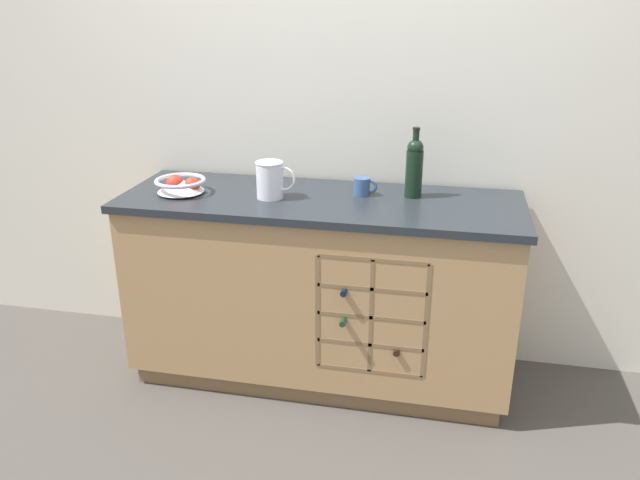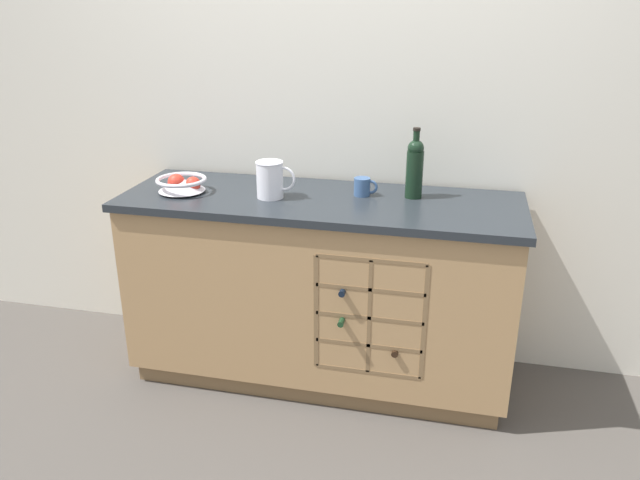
{
  "view_description": "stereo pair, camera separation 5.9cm",
  "coord_description": "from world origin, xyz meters",
  "px_view_note": "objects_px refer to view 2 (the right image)",
  "views": [
    {
      "loc": [
        0.54,
        -2.6,
        1.75
      ],
      "look_at": [
        0.0,
        0.0,
        0.71
      ],
      "focal_mm": 35.0,
      "sensor_mm": 36.0,
      "label": 1
    },
    {
      "loc": [
        0.6,
        -2.59,
        1.75
      ],
      "look_at": [
        0.0,
        0.0,
        0.71
      ],
      "focal_mm": 35.0,
      "sensor_mm": 36.0,
      "label": 2
    }
  ],
  "objects_px": {
    "white_pitcher": "(271,179)",
    "ceramic_mug": "(363,187)",
    "fruit_bowl": "(182,183)",
    "standing_wine_bottle": "(415,167)"
  },
  "relations": [
    {
      "from": "ceramic_mug",
      "to": "standing_wine_bottle",
      "type": "xyz_separation_m",
      "value": [
        0.22,
        0.03,
        0.1
      ]
    },
    {
      "from": "ceramic_mug",
      "to": "white_pitcher",
      "type": "bearing_deg",
      "value": -162.8
    },
    {
      "from": "white_pitcher",
      "to": "ceramic_mug",
      "type": "relative_size",
      "value": 1.67
    },
    {
      "from": "standing_wine_bottle",
      "to": "fruit_bowl",
      "type": "bearing_deg",
      "value": -170.95
    },
    {
      "from": "white_pitcher",
      "to": "standing_wine_bottle",
      "type": "xyz_separation_m",
      "value": [
        0.62,
        0.15,
        0.05
      ]
    },
    {
      "from": "fruit_bowl",
      "to": "white_pitcher",
      "type": "relative_size",
      "value": 1.28
    },
    {
      "from": "white_pitcher",
      "to": "standing_wine_bottle",
      "type": "bearing_deg",
      "value": 13.4
    },
    {
      "from": "fruit_bowl",
      "to": "white_pitcher",
      "type": "xyz_separation_m",
      "value": [
        0.42,
        0.02,
        0.04
      ]
    },
    {
      "from": "fruit_bowl",
      "to": "ceramic_mug",
      "type": "relative_size",
      "value": 2.14
    },
    {
      "from": "ceramic_mug",
      "to": "standing_wine_bottle",
      "type": "distance_m",
      "value": 0.25
    }
  ]
}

